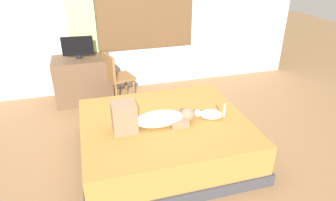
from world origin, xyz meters
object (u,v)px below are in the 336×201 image
at_px(cat, 209,114).
at_px(cup, 104,55).
at_px(person_lying, 150,118).
at_px(bed, 165,138).
at_px(chair_by_desk, 116,75).
at_px(desk, 83,80).
at_px(tv_monitor, 78,47).

distance_m(cat, cup, 2.13).
relative_size(person_lying, cup, 10.49).
relative_size(bed, cat, 5.78).
relative_size(cat, chair_by_desk, 0.39).
relative_size(bed, person_lying, 2.10).
height_order(person_lying, cup, person_lying).
bearing_deg(bed, cup, 106.09).
xyz_separation_m(cup, chair_by_desk, (0.14, -0.22, -0.28)).
height_order(desk, tv_monitor, tv_monitor).
height_order(bed, cat, cat).
bearing_deg(chair_by_desk, desk, 148.61).
bearing_deg(desk, cat, -54.74).
height_order(person_lying, cat, person_lying).
xyz_separation_m(bed, cup, (-0.50, 1.75, 0.54)).
height_order(bed, desk, desk).
xyz_separation_m(cat, tv_monitor, (-1.40, 1.96, 0.36)).
bearing_deg(bed, person_lying, -155.45).
xyz_separation_m(desk, chair_by_desk, (0.51, -0.31, 0.14)).
distance_m(tv_monitor, cup, 0.42).
distance_m(cat, desk, 2.40).
xyz_separation_m(cat, chair_by_desk, (-0.88, 1.65, -0.05)).
bearing_deg(person_lying, cat, -2.50).
relative_size(desk, cup, 10.09).
height_order(person_lying, desk, person_lying).
bearing_deg(cup, chair_by_desk, -57.87).
height_order(tv_monitor, chair_by_desk, tv_monitor).
relative_size(bed, desk, 2.18).
bearing_deg(desk, bed, -64.57).
xyz_separation_m(desk, tv_monitor, (-0.02, 0.00, 0.55)).
distance_m(person_lying, desk, 2.06).
relative_size(tv_monitor, cup, 5.39).
bearing_deg(cup, bed, -73.91).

